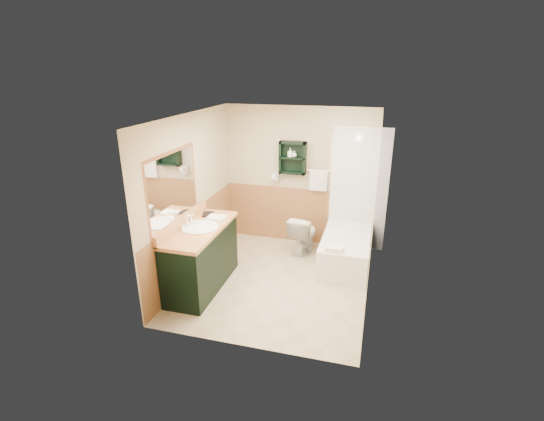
{
  "coord_description": "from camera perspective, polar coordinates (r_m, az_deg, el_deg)",
  "views": [
    {
      "loc": [
        1.28,
        -4.97,
        3.02
      ],
      "look_at": [
        -0.13,
        0.2,
        1.03
      ],
      "focal_mm": 26.0,
      "sensor_mm": 36.0,
      "label": 1
    }
  ],
  "objects": [
    {
      "name": "tile_back",
      "position": [
        6.74,
        12.44,
        2.88
      ],
      "size": [
        0.95,
        0.95,
        2.1
      ],
      "primitive_type": null,
      "color": "white",
      "rests_on": "back_wall"
    },
    {
      "name": "soap_bottle_a",
      "position": [
        6.68,
        2.65,
        8.05
      ],
      "size": [
        0.09,
        0.16,
        0.07
      ],
      "primitive_type": "imported",
      "rotation": [
        0.0,
        0.0,
        -0.2
      ],
      "color": "white",
      "rests_on": "wall_shelf"
    },
    {
      "name": "curtain_rod",
      "position": [
        5.86,
        7.79,
        10.14
      ],
      "size": [
        0.03,
        1.6,
        0.03
      ],
      "primitive_type": "cylinder",
      "rotation": [
        1.57,
        0.0,
        0.0
      ],
      "color": "silver",
      "rests_on": "back_wall"
    },
    {
      "name": "vanity_book",
      "position": [
        5.92,
        -10.07,
        0.32
      ],
      "size": [
        0.15,
        0.07,
        0.21
      ],
      "primitive_type": "imported",
      "rotation": [
        0.0,
        0.0,
        0.32
      ],
      "color": "black",
      "rests_on": "vanity"
    },
    {
      "name": "tile_accent",
      "position": [
        5.82,
        15.04,
        8.59
      ],
      "size": [
        1.5,
        1.5,
        0.1
      ],
      "primitive_type": null,
      "color": "#164D2E",
      "rests_on": "right_wall"
    },
    {
      "name": "mirror_glass",
      "position": [
        5.32,
        -14.09,
        3.14
      ],
      "size": [
        1.2,
        1.2,
        0.9
      ],
      "primitive_type": null,
      "color": "white",
      "rests_on": "left_wall"
    },
    {
      "name": "towel_bar",
      "position": [
        6.7,
        6.83,
        5.77
      ],
      "size": [
        0.4,
        0.06,
        0.4
      ],
      "primitive_type": null,
      "color": "white",
      "rests_on": "back_wall"
    },
    {
      "name": "soap_bottle_b",
      "position": [
        6.66,
        3.25,
        8.07
      ],
      "size": [
        0.12,
        0.13,
        0.08
      ],
      "primitive_type": "imported",
      "rotation": [
        0.0,
        0.0,
        -0.41
      ],
      "color": "white",
      "rests_on": "wall_shelf"
    },
    {
      "name": "tub_towel",
      "position": [
        5.79,
        9.04,
        -5.44
      ],
      "size": [
        0.25,
        0.21,
        0.07
      ],
      "primitive_type": "cube",
      "color": "white",
      "rests_on": "bathtub"
    },
    {
      "name": "right_wall",
      "position": [
        5.29,
        14.73,
        -0.47
      ],
      "size": [
        0.04,
        3.0,
        2.4
      ],
      "primitive_type": "cube",
      "color": "beige",
      "rests_on": "ground"
    },
    {
      "name": "ceiling",
      "position": [
        5.16,
        0.82,
        13.69
      ],
      "size": [
        2.6,
        3.0,
        0.04
      ],
      "primitive_type": "cube",
      "color": "white",
      "rests_on": "back_wall"
    },
    {
      "name": "floor",
      "position": [
        5.95,
        0.7,
        -10.13
      ],
      "size": [
        3.0,
        3.0,
        0.0
      ],
      "primitive_type": "plane",
      "color": "#BFAA8B",
      "rests_on": "ground"
    },
    {
      "name": "wall_shelf",
      "position": [
        6.68,
        2.99,
        7.63
      ],
      "size": [
        0.45,
        0.15,
        0.55
      ],
      "primitive_type": "cube",
      "color": "black",
      "rests_on": "back_wall"
    },
    {
      "name": "tile_right",
      "position": [
        6.05,
        14.41,
        0.68
      ],
      "size": [
        1.5,
        1.5,
        2.1
      ],
      "primitive_type": null,
      "color": "white",
      "rests_on": "right_wall"
    },
    {
      "name": "toilet",
      "position": [
        6.67,
        4.59,
        -3.47
      ],
      "size": [
        0.48,
        0.73,
        0.67
      ],
      "primitive_type": "imported",
      "rotation": [
        0.0,
        0.0,
        2.99
      ],
      "color": "white",
      "rests_on": "ground"
    },
    {
      "name": "bathtub",
      "position": [
        6.45,
        10.66,
        -5.48
      ],
      "size": [
        0.74,
        1.5,
        0.49
      ],
      "primitive_type": "cube",
      "color": "white",
      "rests_on": "ground"
    },
    {
      "name": "wainscot_back",
      "position": [
        7.04,
        3.77,
        -0.65
      ],
      "size": [
        2.58,
        2.58,
        1.0
      ],
      "primitive_type": null,
      "color": "#AA7645",
      "rests_on": "back_wall"
    },
    {
      "name": "counter_towel",
      "position": [
        5.76,
        -8.05,
        -1.04
      ],
      "size": [
        0.25,
        0.2,
        0.04
      ],
      "primitive_type": "cube",
      "color": "white",
      "rests_on": "vanity"
    },
    {
      "name": "left_wall",
      "position": [
        5.9,
        -11.77,
        1.94
      ],
      "size": [
        0.04,
        3.0,
        2.4
      ],
      "primitive_type": "cube",
      "color": "beige",
      "rests_on": "ground"
    },
    {
      "name": "wainscot_left",
      "position": [
        6.13,
        -11.01,
        -4.3
      ],
      "size": [
        2.98,
        2.98,
        1.0
      ],
      "primitive_type": null,
      "color": "#AA7645",
      "rests_on": "left_wall"
    },
    {
      "name": "vanity",
      "position": [
        5.7,
        -10.16,
        -6.7
      ],
      "size": [
        0.59,
        1.45,
        0.92
      ],
      "primitive_type": "cube",
      "color": "black",
      "rests_on": "ground"
    },
    {
      "name": "hair_dryer",
      "position": [
        6.86,
        0.53,
        4.97
      ],
      "size": [
        0.1,
        0.24,
        0.18
      ],
      "primitive_type": null,
      "color": "white",
      "rests_on": "back_wall"
    },
    {
      "name": "back_wall",
      "position": [
        6.86,
        3.97,
        4.92
      ],
      "size": [
        2.6,
        0.04,
        2.4
      ],
      "primitive_type": "cube",
      "color": "beige",
      "rests_on": "ground"
    },
    {
      "name": "shower_curtain",
      "position": [
        6.23,
        7.64,
        2.7
      ],
      "size": [
        1.05,
        1.05,
        1.7
      ],
      "primitive_type": null,
      "color": "beige",
      "rests_on": "curtain_rod"
    },
    {
      "name": "mirror_frame",
      "position": [
        5.32,
        -14.14,
        3.14
      ],
      "size": [
        1.3,
        1.3,
        1.0
      ],
      "primitive_type": null,
      "color": "brown",
      "rests_on": "left_wall"
    }
  ]
}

